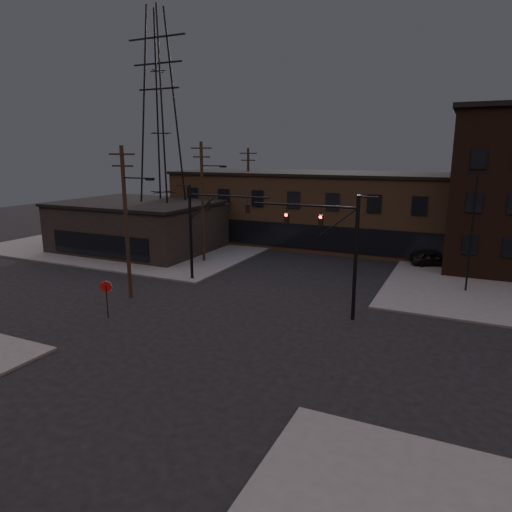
{
  "coord_description": "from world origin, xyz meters",
  "views": [
    {
      "loc": [
        12.64,
        -23.32,
        10.55
      ],
      "look_at": [
        -0.45,
        4.61,
        3.5
      ],
      "focal_mm": 32.0,
      "sensor_mm": 36.0,
      "label": 1
    }
  ],
  "objects_px": {
    "stop_sign": "(106,291)",
    "parked_car_lot_a": "(432,258)",
    "traffic_signal_near": "(338,243)",
    "traffic_signal_far": "(204,222)",
    "car_crossing": "(391,246)"
  },
  "relations": [
    {
      "from": "stop_sign",
      "to": "car_crossing",
      "type": "bearing_deg",
      "value": 64.16
    },
    {
      "from": "stop_sign",
      "to": "car_crossing",
      "type": "relative_size",
      "value": 0.54
    },
    {
      "from": "traffic_signal_far",
      "to": "stop_sign",
      "type": "xyz_separation_m",
      "value": [
        -1.28,
        -9.99,
        -3.17
      ]
    },
    {
      "from": "car_crossing",
      "to": "stop_sign",
      "type": "bearing_deg",
      "value": -97.75
    },
    {
      "from": "parked_car_lot_a",
      "to": "car_crossing",
      "type": "bearing_deg",
      "value": 21.27
    },
    {
      "from": "traffic_signal_near",
      "to": "stop_sign",
      "type": "bearing_deg",
      "value": -154.1
    },
    {
      "from": "parked_car_lot_a",
      "to": "car_crossing",
      "type": "distance_m",
      "value": 6.3
    },
    {
      "from": "traffic_signal_near",
      "to": "traffic_signal_far",
      "type": "height_order",
      "value": "same"
    },
    {
      "from": "traffic_signal_near",
      "to": "car_crossing",
      "type": "relative_size",
      "value": 1.74
    },
    {
      "from": "traffic_signal_far",
      "to": "car_crossing",
      "type": "distance_m",
      "value": 22.08
    },
    {
      "from": "traffic_signal_near",
      "to": "car_crossing",
      "type": "bearing_deg",
      "value": 89.62
    },
    {
      "from": "parked_car_lot_a",
      "to": "car_crossing",
      "type": "xyz_separation_m",
      "value": [
        -4.41,
        4.5,
        -0.06
      ]
    },
    {
      "from": "stop_sign",
      "to": "parked_car_lot_a",
      "type": "distance_m",
      "value": 29.46
    },
    {
      "from": "stop_sign",
      "to": "parked_car_lot_a",
      "type": "xyz_separation_m",
      "value": [
        17.91,
        23.37,
        -1.03
      ]
    },
    {
      "from": "traffic_signal_near",
      "to": "car_crossing",
      "type": "distance_m",
      "value": 21.79
    }
  ]
}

